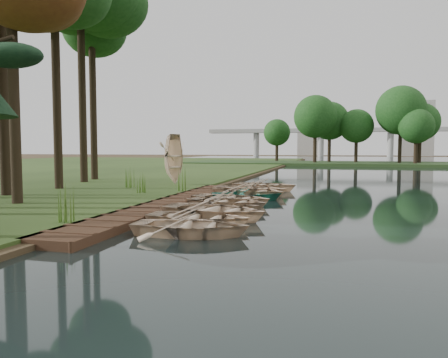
% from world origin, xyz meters
% --- Properties ---
extents(ground, '(300.00, 300.00, 0.00)m').
position_xyz_m(ground, '(0.00, 0.00, 0.00)').
color(ground, '#3D2F1D').
extents(boardwalk, '(1.60, 16.00, 0.30)m').
position_xyz_m(boardwalk, '(-1.60, 0.00, 0.15)').
color(boardwalk, '#382315').
rests_on(boardwalk, ground).
extents(peninsula, '(50.00, 14.00, 0.45)m').
position_xyz_m(peninsula, '(8.00, 50.00, 0.23)').
color(peninsula, '#263F1C').
rests_on(peninsula, ground).
extents(far_trees, '(45.60, 5.60, 8.80)m').
position_xyz_m(far_trees, '(4.67, 50.00, 6.43)').
color(far_trees, black).
rests_on(far_trees, peninsula).
extents(bridge, '(95.90, 4.00, 8.60)m').
position_xyz_m(bridge, '(12.31, 120.00, 7.08)').
color(bridge, '#A5A5A0').
rests_on(bridge, ground).
extents(building_a, '(10.00, 8.00, 18.00)m').
position_xyz_m(building_a, '(30.00, 140.00, 9.00)').
color(building_a, '#A5A5A0').
rests_on(building_a, ground).
extents(building_b, '(8.00, 8.00, 12.00)m').
position_xyz_m(building_b, '(-5.00, 145.00, 6.00)').
color(building_b, '#A5A5A0').
rests_on(building_b, ground).
extents(rowboat_0, '(3.44, 2.57, 0.68)m').
position_xyz_m(rowboat_0, '(1.19, -5.40, 0.39)').
color(rowboat_0, beige).
rests_on(rowboat_0, water).
extents(rowboat_1, '(3.42, 2.54, 0.68)m').
position_xyz_m(rowboat_1, '(0.94, -3.92, 0.39)').
color(rowboat_1, beige).
rests_on(rowboat_1, water).
extents(rowboat_2, '(4.34, 3.54, 0.79)m').
position_xyz_m(rowboat_2, '(1.05, -2.58, 0.44)').
color(rowboat_2, beige).
rests_on(rowboat_2, water).
extents(rowboat_3, '(3.22, 2.47, 0.62)m').
position_xyz_m(rowboat_3, '(0.85, -0.98, 0.36)').
color(rowboat_3, beige).
rests_on(rowboat_3, water).
extents(rowboat_4, '(3.92, 3.22, 0.71)m').
position_xyz_m(rowboat_4, '(0.83, 0.11, 0.40)').
color(rowboat_4, beige).
rests_on(rowboat_4, water).
extents(rowboat_5, '(3.96, 3.20, 0.72)m').
position_xyz_m(rowboat_5, '(0.73, 1.28, 0.41)').
color(rowboat_5, beige).
rests_on(rowboat_5, water).
extents(rowboat_6, '(3.85, 3.26, 0.68)m').
position_xyz_m(rowboat_6, '(1.05, 3.04, 0.39)').
color(rowboat_6, '#318870').
rests_on(rowboat_6, water).
extents(rowboat_7, '(4.60, 3.98, 0.80)m').
position_xyz_m(rowboat_7, '(0.89, 4.26, 0.45)').
color(rowboat_7, beige).
rests_on(rowboat_7, water).
extents(rowboat_8, '(4.30, 3.40, 0.80)m').
position_xyz_m(rowboat_8, '(0.77, 5.25, 0.45)').
color(rowboat_8, beige).
rests_on(rowboat_8, water).
extents(rowboat_9, '(3.78, 3.32, 0.65)m').
position_xyz_m(rowboat_9, '(0.74, 6.81, 0.38)').
color(rowboat_9, beige).
rests_on(rowboat_9, water).
extents(rowboat_10, '(4.09, 3.24, 0.76)m').
position_xyz_m(rowboat_10, '(1.06, 8.00, 0.43)').
color(rowboat_10, beige).
rests_on(rowboat_10, water).
extents(stored_rowboat, '(3.60, 3.10, 0.63)m').
position_xyz_m(stored_rowboat, '(-4.44, 7.91, 0.61)').
color(stored_rowboat, beige).
rests_on(stored_rowboat, bank).
extents(tree_5, '(5.11, 5.11, 13.86)m').
position_xyz_m(tree_5, '(-10.86, 8.34, 11.86)').
color(tree_5, black).
rests_on(tree_5, bank).
extents(tree_6, '(4.47, 4.47, 13.32)m').
position_xyz_m(tree_6, '(-11.50, 10.67, 11.54)').
color(tree_6, black).
rests_on(tree_6, bank).
extents(reeds_0, '(0.60, 0.60, 1.15)m').
position_xyz_m(reeds_0, '(-2.60, -5.53, 0.87)').
color(reeds_0, '#3F661E').
rests_on(reeds_0, bank).
extents(reeds_1, '(0.60, 0.60, 0.94)m').
position_xyz_m(reeds_1, '(-4.14, 2.95, 0.77)').
color(reeds_1, '#3F661E').
rests_on(reeds_1, bank).
extents(reeds_2, '(0.60, 0.60, 1.05)m').
position_xyz_m(reeds_2, '(-6.11, 5.34, 0.83)').
color(reeds_2, '#3F661E').
rests_on(reeds_2, bank).
extents(reeds_3, '(0.60, 0.60, 1.12)m').
position_xyz_m(reeds_3, '(-2.60, 4.15, 0.86)').
color(reeds_3, '#3F661E').
rests_on(reeds_3, bank).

